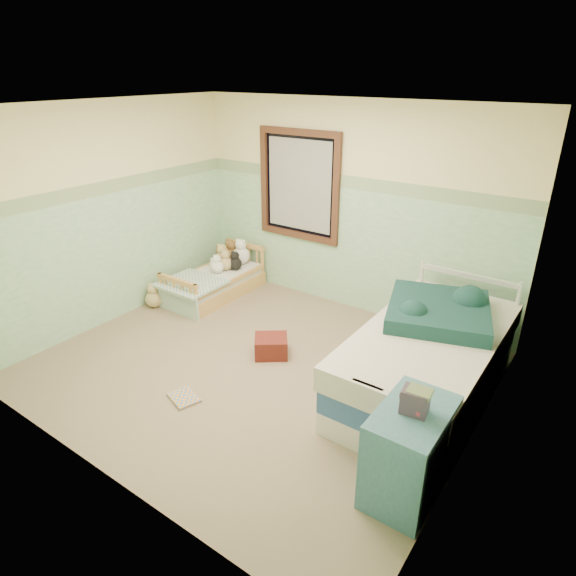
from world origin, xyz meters
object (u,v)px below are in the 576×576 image
Objects in this scene: toddler_bed_frame at (215,288)px; plush_floor_tan at (154,299)px; dresser at (409,452)px; floor_book at (184,398)px; red_pillow at (271,346)px; plush_floor_cream at (217,277)px; twin_bed_frame at (424,384)px.

plush_floor_tan is (-0.37, -0.73, 0.02)m from toddler_bed_frame.
toddler_bed_frame is 1.91× the size of dresser.
plush_floor_tan is 0.75× the size of floor_book.
plush_floor_tan reaches higher than floor_book.
plush_floor_tan reaches higher than red_pillow.
toddler_bed_frame is 0.27m from plush_floor_cream.
dresser is 2.46× the size of floor_book.
dresser is at bearing 22.95° from floor_book.
plush_floor_cream reaches higher than twin_bed_frame.
red_pillow is 1.10m from floor_book.
toddler_bed_frame is 3.97× the size of red_pillow.
floor_book is at bearing -100.55° from red_pillow.
plush_floor_cream is at bearing 167.56° from twin_bed_frame.
toddler_bed_frame is 4.88× the size of plush_floor_cream.
plush_floor_cream reaches higher than toddler_bed_frame.
twin_bed_frame is at bearing 55.71° from floor_book.
twin_bed_frame is (3.11, -0.51, 0.02)m from toddler_bed_frame.
plush_floor_tan is at bearing -116.98° from toddler_bed_frame.
dresser is 2.08× the size of red_pillow.
floor_book is (1.71, -1.13, -0.09)m from plush_floor_tan.
twin_bed_frame is (3.27, -0.72, -0.03)m from plush_floor_cream.
toddler_bed_frame is 6.25× the size of plush_floor_tan.
dresser reaches higher than floor_book.
plush_floor_cream is 0.96m from plush_floor_tan.
toddler_bed_frame is 0.64× the size of twin_bed_frame.
dresser reaches higher than toddler_bed_frame.
red_pillow reaches higher than toddler_bed_frame.
plush_floor_cream is 3.35m from twin_bed_frame.
twin_bed_frame is 2.97× the size of dresser.
plush_floor_tan is at bearing 178.14° from red_pillow.
dresser reaches higher than plush_floor_tan.
twin_bed_frame reaches higher than floor_book.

